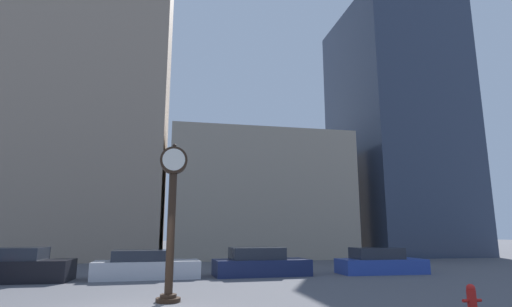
% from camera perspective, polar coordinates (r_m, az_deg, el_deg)
% --- Properties ---
extents(building_tall_tower, '(12.68, 12.00, 28.05)m').
position_cam_1_polar(building_tall_tower, '(37.40, -22.31, 8.41)').
color(building_tall_tower, gray).
rests_on(building_tall_tower, ground_plane).
extents(building_storefront_row, '(14.35, 12.00, 9.97)m').
position_cam_1_polar(building_storefront_row, '(35.43, -0.42, -6.39)').
color(building_storefront_row, gray).
rests_on(building_storefront_row, ground_plane).
extents(building_glass_modern, '(9.77, 12.00, 23.98)m').
position_cam_1_polar(building_glass_modern, '(41.76, 19.23, 3.26)').
color(building_glass_modern, '#2D384C').
rests_on(building_glass_modern, ground_plane).
extents(street_clock, '(0.82, 0.71, 4.67)m').
position_cam_1_polar(street_clock, '(12.36, -11.91, -7.32)').
color(street_clock, black).
rests_on(street_clock, ground_plane).
extents(car_black, '(4.07, 1.97, 1.37)m').
position_cam_1_polar(car_black, '(19.49, -30.91, -13.77)').
color(car_black, black).
rests_on(car_black, ground_plane).
extents(car_silver, '(4.63, 2.12, 1.21)m').
position_cam_1_polar(car_silver, '(18.87, -15.45, -15.27)').
color(car_silver, '#BCBCC1').
rests_on(car_silver, ground_plane).
extents(car_navy, '(4.51, 2.12, 1.29)m').
position_cam_1_polar(car_navy, '(19.38, 0.59, -15.47)').
color(car_navy, '#19234C').
rests_on(car_navy, ground_plane).
extents(car_blue, '(4.24, 1.79, 1.25)m').
position_cam_1_polar(car_blue, '(21.23, 17.28, -14.67)').
color(car_blue, '#28429E').
rests_on(car_blue, ground_plane).
extents(fire_hydrant_near, '(0.51, 0.22, 0.70)m').
position_cam_1_polar(fire_hydrant_near, '(11.81, 28.44, -17.74)').
color(fire_hydrant_near, red).
rests_on(fire_hydrant_near, ground_plane).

